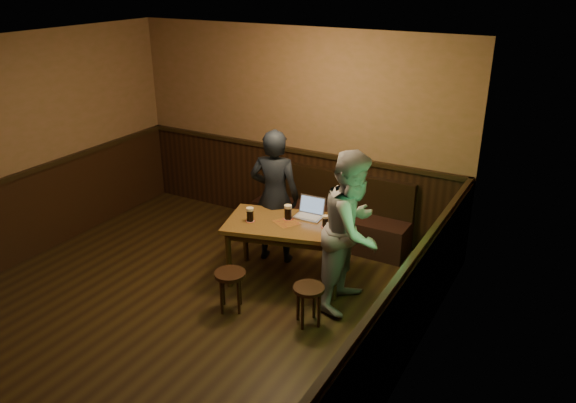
{
  "coord_description": "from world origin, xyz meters",
  "views": [
    {
      "loc": [
        3.62,
        -3.64,
        3.51
      ],
      "look_at": [
        0.78,
        1.42,
        1.07
      ],
      "focal_mm": 35.0,
      "sensor_mm": 36.0,
      "label": 1
    }
  ],
  "objects_px": {
    "stool_right": "(309,294)",
    "person_grey": "(353,230)",
    "person_suit": "(275,197)",
    "pint_left": "(250,214)",
    "stool_left": "(230,280)",
    "pint_mid": "(288,212)",
    "pub_table": "(287,230)",
    "laptop": "(310,212)",
    "pint_right": "(325,221)",
    "bench": "(331,219)"
  },
  "relations": [
    {
      "from": "stool_right",
      "to": "person_grey",
      "type": "relative_size",
      "value": 0.25
    },
    {
      "from": "person_suit",
      "to": "pint_left",
      "type": "bearing_deg",
      "value": 75.53
    },
    {
      "from": "stool_left",
      "to": "pint_mid",
      "type": "height_order",
      "value": "pint_mid"
    },
    {
      "from": "pub_table",
      "to": "person_grey",
      "type": "relative_size",
      "value": 0.88
    },
    {
      "from": "laptop",
      "to": "person_grey",
      "type": "distance_m",
      "value": 0.81
    },
    {
      "from": "pint_mid",
      "to": "person_suit",
      "type": "xyz_separation_m",
      "value": [
        -0.35,
        0.3,
        0.02
      ]
    },
    {
      "from": "stool_left",
      "to": "person_suit",
      "type": "distance_m",
      "value": 1.36
    },
    {
      "from": "stool_right",
      "to": "person_grey",
      "type": "bearing_deg",
      "value": 70.74
    },
    {
      "from": "pint_left",
      "to": "stool_right",
      "type": "bearing_deg",
      "value": -26.3
    },
    {
      "from": "stool_left",
      "to": "pint_right",
      "type": "relative_size",
      "value": 3.21
    },
    {
      "from": "person_grey",
      "to": "pint_right",
      "type": "bearing_deg",
      "value": 64.36
    },
    {
      "from": "bench",
      "to": "person_grey",
      "type": "distance_m",
      "value": 1.68
    },
    {
      "from": "laptop",
      "to": "bench",
      "type": "bearing_deg",
      "value": 96.72
    },
    {
      "from": "bench",
      "to": "pub_table",
      "type": "relative_size",
      "value": 1.4
    },
    {
      "from": "stool_left",
      "to": "pint_left",
      "type": "distance_m",
      "value": 0.85
    },
    {
      "from": "bench",
      "to": "laptop",
      "type": "distance_m",
      "value": 1.08
    },
    {
      "from": "pub_table",
      "to": "stool_right",
      "type": "distance_m",
      "value": 1.0
    },
    {
      "from": "pint_mid",
      "to": "laptop",
      "type": "xyz_separation_m",
      "value": [
        0.19,
        0.2,
        -0.03
      ]
    },
    {
      "from": "bench",
      "to": "person_suit",
      "type": "xyz_separation_m",
      "value": [
        -0.39,
        -0.84,
        0.55
      ]
    },
    {
      "from": "bench",
      "to": "laptop",
      "type": "relative_size",
      "value": 6.53
    },
    {
      "from": "stool_right",
      "to": "person_suit",
      "type": "distance_m",
      "value": 1.58
    },
    {
      "from": "stool_left",
      "to": "pint_right",
      "type": "xyz_separation_m",
      "value": [
        0.66,
        0.98,
        0.46
      ]
    },
    {
      "from": "pint_left",
      "to": "laptop",
      "type": "xyz_separation_m",
      "value": [
        0.55,
        0.47,
        -0.03
      ]
    },
    {
      "from": "pub_table",
      "to": "stool_right",
      "type": "xyz_separation_m",
      "value": [
        0.65,
        -0.7,
        -0.3
      ]
    },
    {
      "from": "pint_left",
      "to": "stool_left",
      "type": "bearing_deg",
      "value": -75.63
    },
    {
      "from": "pub_table",
      "to": "pint_right",
      "type": "xyz_separation_m",
      "value": [
        0.44,
        0.11,
        0.17
      ]
    },
    {
      "from": "pint_left",
      "to": "person_suit",
      "type": "height_order",
      "value": "person_suit"
    },
    {
      "from": "bench",
      "to": "laptop",
      "type": "height_order",
      "value": "laptop"
    },
    {
      "from": "pub_table",
      "to": "stool_right",
      "type": "height_order",
      "value": "pub_table"
    },
    {
      "from": "pint_left",
      "to": "pint_right",
      "type": "relative_size",
      "value": 1.19
    },
    {
      "from": "pint_mid",
      "to": "stool_left",
      "type": "bearing_deg",
      "value": -100.78
    },
    {
      "from": "stool_right",
      "to": "pint_mid",
      "type": "height_order",
      "value": "pint_mid"
    },
    {
      "from": "stool_right",
      "to": "pint_left",
      "type": "height_order",
      "value": "pint_left"
    },
    {
      "from": "person_suit",
      "to": "person_grey",
      "type": "bearing_deg",
      "value": 145.17
    },
    {
      "from": "person_grey",
      "to": "pint_left",
      "type": "bearing_deg",
      "value": 93.7
    },
    {
      "from": "pint_right",
      "to": "laptop",
      "type": "bearing_deg",
      "value": 147.97
    },
    {
      "from": "pub_table",
      "to": "pint_mid",
      "type": "xyz_separation_m",
      "value": [
        -0.03,
        0.09,
        0.19
      ]
    },
    {
      "from": "bench",
      "to": "person_grey",
      "type": "xyz_separation_m",
      "value": [
        0.86,
        -1.32,
        0.58
      ]
    },
    {
      "from": "pint_mid",
      "to": "pub_table",
      "type": "bearing_deg",
      "value": -68.19
    },
    {
      "from": "stool_left",
      "to": "person_grey",
      "type": "bearing_deg",
      "value": 35.84
    },
    {
      "from": "pub_table",
      "to": "pint_mid",
      "type": "relative_size",
      "value": 8.7
    },
    {
      "from": "pint_right",
      "to": "person_grey",
      "type": "bearing_deg",
      "value": -25.36
    },
    {
      "from": "stool_right",
      "to": "pint_mid",
      "type": "bearing_deg",
      "value": 131.21
    },
    {
      "from": "stool_right",
      "to": "pint_mid",
      "type": "distance_m",
      "value": 1.15
    },
    {
      "from": "pint_right",
      "to": "person_grey",
      "type": "relative_size",
      "value": 0.08
    },
    {
      "from": "pint_mid",
      "to": "person_grey",
      "type": "height_order",
      "value": "person_grey"
    },
    {
      "from": "stool_left",
      "to": "pint_mid",
      "type": "bearing_deg",
      "value": 79.22
    },
    {
      "from": "pint_mid",
      "to": "pint_right",
      "type": "xyz_separation_m",
      "value": [
        0.48,
        0.02,
        -0.02
      ]
    },
    {
      "from": "stool_left",
      "to": "pint_left",
      "type": "xyz_separation_m",
      "value": [
        -0.18,
        0.69,
        0.47
      ]
    },
    {
      "from": "stool_left",
      "to": "pint_mid",
      "type": "distance_m",
      "value": 1.08
    }
  ]
}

